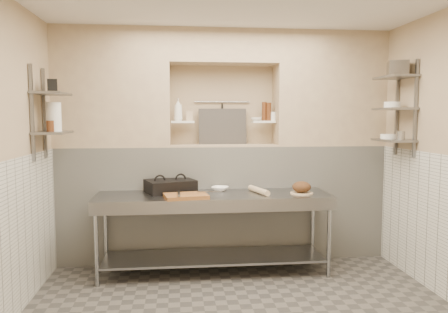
{
  "coord_description": "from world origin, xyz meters",
  "views": [
    {
      "loc": [
        -0.57,
        -3.6,
        1.77
      ],
      "look_at": [
        -0.08,
        0.9,
        1.35
      ],
      "focal_mm": 35.0,
      "sensor_mm": 36.0,
      "label": 1
    }
  ],
  "objects": [
    {
      "name": "wall_back",
      "position": [
        0.0,
        2.0,
        1.4
      ],
      "size": [
        4.0,
        0.1,
        2.8
      ],
      "primitive_type": "cube",
      "color": "tan",
      "rests_on": "ground"
    },
    {
      "name": "wall_front",
      "position": [
        0.0,
        -2.0,
        1.4
      ],
      "size": [
        4.0,
        0.1,
        2.8
      ],
      "primitive_type": "cube",
      "color": "tan",
      "rests_on": "ground"
    },
    {
      "name": "backwall_lower",
      "position": [
        0.0,
        1.75,
        0.7
      ],
      "size": [
        4.0,
        0.4,
        1.4
      ],
      "primitive_type": "cube",
      "color": "silver",
      "rests_on": "floor"
    },
    {
      "name": "alcove_sill",
      "position": [
        0.0,
        1.75,
        1.41
      ],
      "size": [
        1.3,
        0.4,
        0.02
      ],
      "primitive_type": "cube",
      "color": "tan",
      "rests_on": "backwall_lower"
    },
    {
      "name": "backwall_pillar_left",
      "position": [
        -1.33,
        1.75,
        2.1
      ],
      "size": [
        1.35,
        0.4,
        1.4
      ],
      "primitive_type": "cube",
      "color": "tan",
      "rests_on": "backwall_lower"
    },
    {
      "name": "backwall_pillar_right",
      "position": [
        1.33,
        1.75,
        2.1
      ],
      "size": [
        1.35,
        0.4,
        1.4
      ],
      "primitive_type": "cube",
      "color": "tan",
      "rests_on": "backwall_lower"
    },
    {
      "name": "backwall_header",
      "position": [
        0.0,
        1.75,
        2.6
      ],
      "size": [
        1.3,
        0.4,
        0.4
      ],
      "primitive_type": "cube",
      "color": "tan",
      "rests_on": "backwall_lower"
    },
    {
      "name": "wainscot_left",
      "position": [
        -1.99,
        0.0,
        0.7
      ],
      "size": [
        0.02,
        3.9,
        1.4
      ],
      "primitive_type": "cube",
      "color": "silver",
      "rests_on": "floor"
    },
    {
      "name": "alcove_shelf_left",
      "position": [
        -0.5,
        1.75,
        1.7
      ],
      "size": [
        0.28,
        0.16,
        0.02
      ],
      "primitive_type": "cube",
      "color": "white",
      "rests_on": "backwall_lower"
    },
    {
      "name": "alcove_shelf_right",
      "position": [
        0.5,
        1.75,
        1.7
      ],
      "size": [
        0.28,
        0.16,
        0.02
      ],
      "primitive_type": "cube",
      "color": "white",
      "rests_on": "backwall_lower"
    },
    {
      "name": "utensil_rail",
      "position": [
        0.0,
        1.92,
        1.95
      ],
      "size": [
        0.7,
        0.02,
        0.02
      ],
      "primitive_type": "cylinder",
      "rotation": [
        0.0,
        1.57,
        0.0
      ],
      "color": "gray",
      "rests_on": "wall_back"
    },
    {
      "name": "hanging_steel",
      "position": [
        0.0,
        1.9,
        1.78
      ],
      "size": [
        0.02,
        0.02,
        0.3
      ],
      "primitive_type": "cylinder",
      "color": "black",
      "rests_on": "utensil_rail"
    },
    {
      "name": "splash_panel",
      "position": [
        0.0,
        1.85,
        1.64
      ],
      "size": [
        0.6,
        0.08,
        0.45
      ],
      "primitive_type": "cube",
      "rotation": [
        -0.14,
        0.0,
        0.0
      ],
      "color": "#383330",
      "rests_on": "alcove_sill"
    },
    {
      "name": "shelf_rail_left_a",
      "position": [
        -1.98,
        1.25,
        1.8
      ],
      "size": [
        0.03,
        0.03,
        0.95
      ],
      "primitive_type": "cube",
      "color": "slate",
      "rests_on": "wall_left"
    },
    {
      "name": "shelf_rail_left_b",
      "position": [
        -1.98,
        0.85,
        1.8
      ],
      "size": [
        0.03,
        0.03,
        0.95
      ],
      "primitive_type": "cube",
      "color": "slate",
      "rests_on": "wall_left"
    },
    {
      "name": "wall_shelf_left_lower",
      "position": [
        -1.84,
        1.05,
        1.6
      ],
      "size": [
        0.3,
        0.5,
        0.02
      ],
      "primitive_type": "cube",
      "color": "slate",
      "rests_on": "wall_left"
    },
    {
      "name": "wall_shelf_left_upper",
      "position": [
        -1.84,
        1.05,
        2.0
      ],
      "size": [
        0.3,
        0.5,
        0.03
      ],
      "primitive_type": "cube",
      "color": "slate",
      "rests_on": "wall_left"
    },
    {
      "name": "shelf_rail_right_a",
      "position": [
        1.98,
        1.25,
        1.85
      ],
      "size": [
        0.03,
        0.03,
        1.05
      ],
      "primitive_type": "cube",
      "color": "slate",
      "rests_on": "wall_right"
    },
    {
      "name": "shelf_rail_right_b",
      "position": [
        1.98,
        0.85,
        1.85
      ],
      "size": [
        0.03,
        0.03,
        1.05
      ],
      "primitive_type": "cube",
      "color": "slate",
      "rests_on": "wall_right"
    },
    {
      "name": "wall_shelf_right_lower",
      "position": [
        1.84,
        1.05,
        1.5
      ],
      "size": [
        0.3,
        0.5,
        0.02
      ],
      "primitive_type": "cube",
      "color": "slate",
      "rests_on": "wall_right"
    },
    {
      "name": "wall_shelf_right_mid",
      "position": [
        1.84,
        1.05,
        1.85
      ],
      "size": [
        0.3,
        0.5,
        0.02
      ],
      "primitive_type": "cube",
      "color": "slate",
      "rests_on": "wall_right"
    },
    {
      "name": "wall_shelf_right_upper",
      "position": [
        1.84,
        1.05,
        2.2
      ],
      "size": [
        0.3,
        0.5,
        0.03
      ],
      "primitive_type": "cube",
      "color": "slate",
      "rests_on": "wall_right"
    },
    {
      "name": "prep_table",
      "position": [
        -0.17,
        1.18,
        0.64
      ],
      "size": [
        2.6,
        0.7,
        0.9
      ],
      "color": "gray",
      "rests_on": "floor"
    },
    {
      "name": "panini_press",
      "position": [
        -0.65,
        1.37,
        0.97
      ],
      "size": [
        0.63,
        0.54,
        0.14
      ],
      "rotation": [
        0.0,
        0.0,
        0.34
      ],
      "color": "black",
      "rests_on": "prep_table"
    },
    {
      "name": "cutting_board",
      "position": [
        -0.48,
        1.01,
        0.92
      ],
      "size": [
        0.5,
        0.39,
        0.04
      ],
      "primitive_type": "cube",
      "rotation": [
        0.0,
        0.0,
        0.17
      ],
      "color": "brown",
      "rests_on": "prep_table"
    },
    {
      "name": "knife_blade",
      "position": [
        -0.23,
        1.11,
        0.95
      ],
      "size": [
        0.25,
        0.07,
        0.01
      ],
      "primitive_type": "cube",
      "rotation": [
        0.0,
        0.0,
        -0.15
      ],
      "color": "gray",
      "rests_on": "cutting_board"
    },
    {
      "name": "tongs",
      "position": [
        -0.56,
        0.97,
        0.96
      ],
      "size": [
        0.03,
        0.28,
        0.03
      ],
      "primitive_type": "cylinder",
      "rotation": [
        1.57,
        0.0,
        0.0
      ],
      "color": "gray",
      "rests_on": "cutting_board"
    },
    {
      "name": "mixing_bowl",
      "position": [
        -0.08,
        1.42,
        0.92
      ],
      "size": [
        0.26,
        0.26,
        0.05
      ],
      "primitive_type": "imported",
      "rotation": [
        0.0,
        0.0,
        -0.42
      ],
      "color": "white",
      "rests_on": "prep_table"
    },
    {
      "name": "rolling_pin",
      "position": [
        0.34,
        1.2,
        0.93
      ],
      "size": [
        0.18,
        0.43,
        0.07
      ],
      "primitive_type": "cylinder",
      "rotation": [
        1.57,
        0.0,
        0.29
      ],
      "color": "tan",
      "rests_on": "prep_table"
    },
    {
      "name": "bread_board",
      "position": [
        0.82,
        1.12,
        0.91
      ],
      "size": [
        0.26,
        0.26,
        0.01
      ],
      "primitive_type": "cylinder",
      "color": "tan",
      "rests_on": "prep_table"
    },
    {
      "name": "bread_loaf",
      "position": [
        0.82,
        1.12,
        0.98
      ],
      "size": [
        0.21,
        0.21,
        0.13
      ],
      "primitive_type": "ellipsoid",
      "color": "#4C2D19",
      "rests_on": "bread_board"
    },
    {
      "name": "bottle_soap",
      "position": [
        -0.55,
        1.75,
        1.85
      ],
      "size": [
        0.12,
        0.12,
        0.27
      ],
      "primitive_type": "imported",
      "rotation": [
        0.0,
        0.0,
        -0.18
      ],
      "color": "white",
      "rests_on": "alcove_shelf_left"
    },
    {
      "name": "jar_alcove",
      "position": [
        -0.42,
        1.8,
        1.77
      ],
      "size": [
        0.08,
        0.08,
        0.12
      ],
      "primitive_type": "cube",
      "color": "tan",
      "rests_on": "alcove_shelf_left"
    },
    {
      "name": "bowl_alcove",
      "position": [
        0.4,
        1.72,
        1.73
      ],
      "size": [
        0.17,
        0.17,
        0.04
      ],
      "primitive_type": "imported",
      "rotation": [
        0.0,
        0.0,
        -0.38
      ],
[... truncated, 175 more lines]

